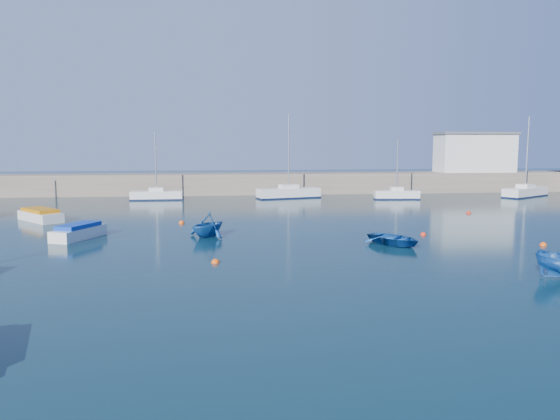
{
  "coord_description": "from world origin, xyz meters",
  "views": [
    {
      "loc": [
        -4.44,
        -23.67,
        6.35
      ],
      "look_at": [
        0.14,
        15.16,
        1.6
      ],
      "focal_mm": 35.0,
      "sensor_mm": 36.0,
      "label": 1
    }
  ],
  "objects": [
    {
      "name": "dinghy_left",
      "position": [
        -5.04,
        13.69,
        0.84
      ],
      "size": [
        4.13,
        4.19,
        1.67
      ],
      "primitive_type": "imported",
      "rotation": [
        0.0,
        0.0,
        -0.69
      ],
      "color": "#164C9A",
      "rests_on": "ground"
    },
    {
      "name": "sailboat_7",
      "position": [
        16.26,
        36.91,
        0.57
      ],
      "size": [
        5.25,
        1.96,
        6.91
      ],
      "rotation": [
        0.0,
        0.0,
        1.47
      ],
      "color": "silver",
      "rests_on": "ground"
    },
    {
      "name": "sailboat_8",
      "position": [
        32.75,
        38.1,
        0.61
      ],
      "size": [
        7.34,
        5.75,
        9.61
      ],
      "rotation": [
        0.0,
        0.0,
        2.14
      ],
      "color": "silver",
      "rests_on": "ground"
    },
    {
      "name": "buoy_4",
      "position": [
        18.63,
        23.68,
        0.0
      ],
      "size": [
        0.46,
        0.46,
        0.46
      ],
      "primitive_type": "sphere",
      "color": "red",
      "rests_on": "ground"
    },
    {
      "name": "buoy_1",
      "position": [
        9.97,
        12.62,
        0.0
      ],
      "size": [
        0.41,
        0.41,
        0.41
      ],
      "primitive_type": "sphere",
      "color": "red",
      "rests_on": "ground"
    },
    {
      "name": "motorboat_1",
      "position": [
        -13.66,
        13.87,
        0.49
      ],
      "size": [
        3.09,
        4.45,
        1.03
      ],
      "rotation": [
        0.0,
        0.0,
        -0.43
      ],
      "color": "silver",
      "rests_on": "ground"
    },
    {
      "name": "ground",
      "position": [
        0.0,
        0.0,
        0.0
      ],
      "size": [
        220.0,
        220.0,
        0.0
      ],
      "primitive_type": "plane",
      "color": "#0C2834",
      "rests_on": "ground"
    },
    {
      "name": "buoy_0",
      "position": [
        -4.53,
        5.25,
        0.0
      ],
      "size": [
        0.45,
        0.45,
        0.45
      ],
      "primitive_type": "sphere",
      "color": "#E84C0C",
      "rests_on": "ground"
    },
    {
      "name": "sailboat_5",
      "position": [
        -11.18,
        39.39,
        0.57
      ],
      "size": [
        5.81,
        1.67,
        7.69
      ],
      "rotation": [
        0.0,
        0.0,
        1.58
      ],
      "color": "silver",
      "rests_on": "ground"
    },
    {
      "name": "sailboat_6",
      "position": [
        4.07,
        39.78,
        0.65
      ],
      "size": [
        7.74,
        3.97,
        9.74
      ],
      "rotation": [
        0.0,
        0.0,
        1.84
      ],
      "color": "silver",
      "rests_on": "ground"
    },
    {
      "name": "back_wall",
      "position": [
        0.0,
        46.0,
        1.3
      ],
      "size": [
        96.0,
        4.5,
        2.6
      ],
      "primitive_type": "cube",
      "color": "#77685A",
      "rests_on": "ground"
    },
    {
      "name": "buoy_3",
      "position": [
        -7.22,
        20.32,
        0.0
      ],
      "size": [
        0.47,
        0.47,
        0.47
      ],
      "primitive_type": "sphere",
      "color": "#E84C0C",
      "rests_on": "ground"
    },
    {
      "name": "motorboat_2",
      "position": [
        -18.93,
        23.14,
        0.49
      ],
      "size": [
        4.58,
        5.01,
        1.04
      ],
      "rotation": [
        0.0,
        0.0,
        0.69
      ],
      "color": "silver",
      "rests_on": "ground"
    },
    {
      "name": "buoy_2",
      "position": [
        15.96,
        7.91,
        0.0
      ],
      "size": [
        0.44,
        0.44,
        0.44
      ],
      "primitive_type": "sphere",
      "color": "#E84C0C",
      "rests_on": "ground"
    },
    {
      "name": "harbor_office",
      "position": [
        30.0,
        46.0,
        5.1
      ],
      "size": [
        10.0,
        4.0,
        5.0
      ],
      "primitive_type": "cube",
      "color": "silver",
      "rests_on": "back_wall"
    },
    {
      "name": "dinghy_center",
      "position": [
        6.71,
        9.19,
        0.39
      ],
      "size": [
        4.24,
        4.62,
        0.78
      ],
      "primitive_type": "imported",
      "rotation": [
        0.0,
        0.0,
        0.53
      ],
      "color": "#164C9A",
      "rests_on": "ground"
    }
  ]
}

